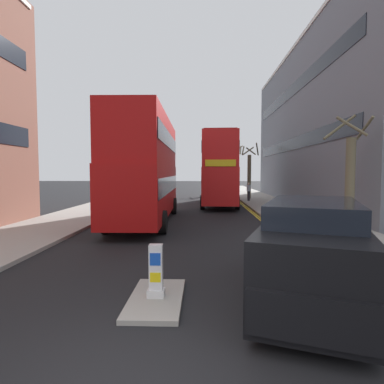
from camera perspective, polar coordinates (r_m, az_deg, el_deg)
sidewalk_right at (r=20.54m, az=17.48°, el=-3.97°), size 4.00×80.00×0.14m
sidewalk_left at (r=21.14m, az=-18.92°, el=-3.79°), size 4.00×80.00×0.14m
kerb_line_outer at (r=18.14m, az=12.77°, el=-5.10°), size 0.10×56.00×0.01m
kerb_line_inner at (r=18.11m, az=12.27°, el=-5.10°), size 0.10×56.00×0.01m
traffic_island at (r=7.16m, az=-6.37°, el=-18.33°), size 1.10×2.20×0.10m
keep_left_bollard at (r=6.97m, az=-6.41°, el=-14.08°), size 0.36×0.28×1.11m
double_decker_bus_away at (r=17.45m, az=-8.13°, el=4.59°), size 2.94×10.85×5.64m
double_decker_bus_oncoming at (r=26.45m, az=4.89°, el=4.27°), size 3.11×10.89×5.64m
taxi_minivan at (r=7.11m, az=20.56°, el=-10.08°), size 3.33×5.16×2.12m
pedestrian_far at (r=29.02m, az=10.03°, el=0.13°), size 0.34×0.22×1.62m
street_tree_near at (r=42.27m, az=7.69°, el=3.84°), size 2.17×1.91×6.03m
street_tree_mid at (r=15.58m, az=26.22°, el=2.04°), size 1.69×1.87×5.20m
street_tree_far at (r=31.57m, az=10.13°, el=3.31°), size 1.79×1.74×5.29m
townhouse_terrace_right at (r=30.70m, az=26.37°, el=10.52°), size 10.08×28.00×13.22m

